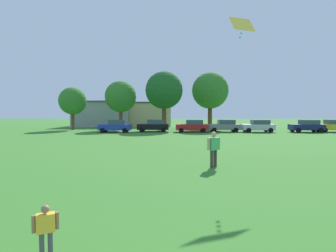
{
  "coord_description": "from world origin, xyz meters",
  "views": [
    {
      "loc": [
        -0.01,
        -1.49,
        2.74
      ],
      "look_at": [
        -0.11,
        9.54,
        2.16
      ],
      "focal_mm": 28.61,
      "sensor_mm": 36.0,
      "label": 1
    }
  ],
  "objects_px": {
    "child_kite_flyer": "(46,226)",
    "tree_far_left": "(73,101)",
    "tree_left": "(121,97)",
    "parked_car_gray_3": "(224,126)",
    "tree_right": "(164,90)",
    "tree_far_right": "(210,91)",
    "parked_car_silver_4": "(258,126)",
    "kite": "(242,25)",
    "parked_car_yellow_6": "(333,126)",
    "parked_car_blue_0": "(116,126)",
    "parked_car_red_2": "(192,126)",
    "parked_car_navy_5": "(307,126)",
    "adult_bystander": "(214,146)",
    "parked_car_black_1": "(154,126)"
  },
  "relations": [
    {
      "from": "child_kite_flyer",
      "to": "tree_far_left",
      "type": "bearing_deg",
      "value": 82.96
    },
    {
      "from": "tree_left",
      "to": "parked_car_gray_3",
      "type": "bearing_deg",
      "value": -17.09
    },
    {
      "from": "tree_left",
      "to": "tree_right",
      "type": "relative_size",
      "value": 0.84
    },
    {
      "from": "parked_car_gray_3",
      "to": "child_kite_flyer",
      "type": "bearing_deg",
      "value": 73.01
    },
    {
      "from": "tree_far_right",
      "to": "tree_right",
      "type": "bearing_deg",
      "value": -165.02
    },
    {
      "from": "parked_car_silver_4",
      "to": "tree_far_left",
      "type": "height_order",
      "value": "tree_far_left"
    },
    {
      "from": "child_kite_flyer",
      "to": "kite",
      "type": "height_order",
      "value": "kite"
    },
    {
      "from": "kite",
      "to": "parked_car_yellow_6",
      "type": "xyz_separation_m",
      "value": [
        18.5,
        22.4,
        -6.49
      ]
    },
    {
      "from": "parked_car_blue_0",
      "to": "parked_car_red_2",
      "type": "xyz_separation_m",
      "value": [
        10.39,
        0.34,
        0.0
      ]
    },
    {
      "from": "parked_car_navy_5",
      "to": "parked_car_yellow_6",
      "type": "xyz_separation_m",
      "value": [
        3.79,
        0.55,
        0.0
      ]
    },
    {
      "from": "parked_car_red_2",
      "to": "parked_car_gray_3",
      "type": "bearing_deg",
      "value": -172.26
    },
    {
      "from": "parked_car_navy_5",
      "to": "child_kite_flyer",
      "type": "bearing_deg",
      "value": 56.45
    },
    {
      "from": "parked_car_silver_4",
      "to": "tree_left",
      "type": "height_order",
      "value": "tree_left"
    },
    {
      "from": "tree_far_right",
      "to": "parked_car_red_2",
      "type": "bearing_deg",
      "value": -115.58
    },
    {
      "from": "child_kite_flyer",
      "to": "tree_far_right",
      "type": "distance_m",
      "value": 40.05
    },
    {
      "from": "tree_right",
      "to": "parked_car_silver_4",
      "type": "bearing_deg",
      "value": -21.76
    },
    {
      "from": "kite",
      "to": "parked_car_red_2",
      "type": "height_order",
      "value": "kite"
    },
    {
      "from": "adult_bystander",
      "to": "tree_far_right",
      "type": "height_order",
      "value": "tree_far_right"
    },
    {
      "from": "parked_car_red_2",
      "to": "tree_far_right",
      "type": "bearing_deg",
      "value": -115.58
    },
    {
      "from": "tree_far_left",
      "to": "tree_far_right",
      "type": "bearing_deg",
      "value": 6.1
    },
    {
      "from": "kite",
      "to": "parked_car_black_1",
      "type": "height_order",
      "value": "kite"
    },
    {
      "from": "tree_far_right",
      "to": "kite",
      "type": "bearing_deg",
      "value": -95.16
    },
    {
      "from": "parked_car_black_1",
      "to": "parked_car_yellow_6",
      "type": "xyz_separation_m",
      "value": [
        24.62,
        -0.09,
        0.0
      ]
    },
    {
      "from": "child_kite_flyer",
      "to": "parked_car_red_2",
      "type": "relative_size",
      "value": 0.23
    },
    {
      "from": "tree_far_left",
      "to": "tree_right",
      "type": "distance_m",
      "value": 14.23
    },
    {
      "from": "parked_car_black_1",
      "to": "parked_car_gray_3",
      "type": "bearing_deg",
      "value": -179.88
    },
    {
      "from": "parked_car_black_1",
      "to": "parked_car_yellow_6",
      "type": "relative_size",
      "value": 1.0
    },
    {
      "from": "kite",
      "to": "parked_car_black_1",
      "type": "bearing_deg",
      "value": 105.22
    },
    {
      "from": "parked_car_silver_4",
      "to": "parked_car_navy_5",
      "type": "height_order",
      "value": "same"
    },
    {
      "from": "tree_far_left",
      "to": "tree_left",
      "type": "xyz_separation_m",
      "value": [
        7.37,
        0.39,
        0.68
      ]
    },
    {
      "from": "parked_car_silver_4",
      "to": "parked_car_black_1",
      "type": "bearing_deg",
      "value": -2.14
    },
    {
      "from": "parked_car_blue_0",
      "to": "tree_left",
      "type": "distance_m",
      "value": 7.06
    },
    {
      "from": "parked_car_black_1",
      "to": "parked_car_red_2",
      "type": "relative_size",
      "value": 1.0
    },
    {
      "from": "parked_car_blue_0",
      "to": "parked_car_silver_4",
      "type": "relative_size",
      "value": 1.0
    },
    {
      "from": "tree_far_left",
      "to": "tree_right",
      "type": "xyz_separation_m",
      "value": [
        14.13,
        0.32,
        1.66
      ]
    },
    {
      "from": "parked_car_black_1",
      "to": "tree_left",
      "type": "xyz_separation_m",
      "value": [
        -5.43,
        4.7,
        4.26
      ]
    },
    {
      "from": "child_kite_flyer",
      "to": "parked_car_silver_4",
      "type": "xyz_separation_m",
      "value": [
        14.28,
        31.53,
        0.26
      ]
    },
    {
      "from": "parked_car_navy_5",
      "to": "parked_car_gray_3",
      "type": "bearing_deg",
      "value": -3.4
    },
    {
      "from": "parked_car_black_1",
      "to": "tree_left",
      "type": "distance_m",
      "value": 8.35
    },
    {
      "from": "parked_car_black_1",
      "to": "parked_car_gray_3",
      "type": "distance_m",
      "value": 9.79
    },
    {
      "from": "parked_car_silver_4",
      "to": "tree_right",
      "type": "relative_size",
      "value": 0.48
    },
    {
      "from": "parked_car_blue_0",
      "to": "tree_far_left",
      "type": "relative_size",
      "value": 0.66
    },
    {
      "from": "parked_car_yellow_6",
      "to": "tree_left",
      "type": "bearing_deg",
      "value": -9.05
    },
    {
      "from": "parked_car_navy_5",
      "to": "parked_car_yellow_6",
      "type": "relative_size",
      "value": 1.0
    },
    {
      "from": "parked_car_gray_3",
      "to": "tree_left",
      "type": "height_order",
      "value": "tree_left"
    },
    {
      "from": "parked_car_black_1",
      "to": "tree_far_right",
      "type": "xyz_separation_m",
      "value": [
        8.75,
        6.61,
        5.32
      ]
    },
    {
      "from": "parked_car_blue_0",
      "to": "parked_car_yellow_6",
      "type": "distance_m",
      "value": 29.72
    },
    {
      "from": "tree_right",
      "to": "adult_bystander",
      "type": "bearing_deg",
      "value": -83.72
    },
    {
      "from": "child_kite_flyer",
      "to": "parked_car_gray_3",
      "type": "relative_size",
      "value": 0.23
    },
    {
      "from": "adult_bystander",
      "to": "tree_far_left",
      "type": "distance_m",
      "value": 33.13
    }
  ]
}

